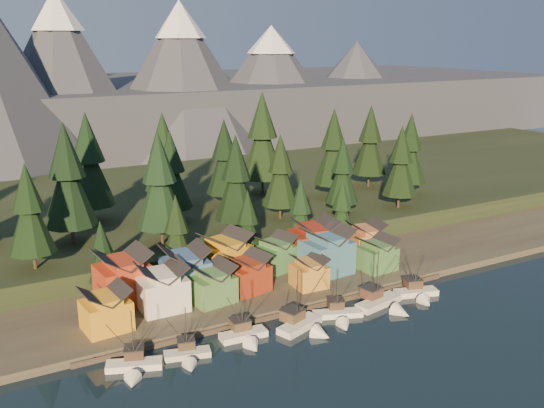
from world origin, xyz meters
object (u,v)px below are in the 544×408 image
boat_1 (188,349)px  boat_6 (418,287)px  boat_5 (384,296)px  boat_0 (133,360)px  house_back_0 (123,275)px  boat_3 (304,317)px  boat_2 (245,328)px  boat_4 (339,310)px  house_front_0 (106,308)px  house_back_1 (185,269)px  house_front_1 (162,286)px

boat_1 → boat_6: boat_6 is taller
boat_5 → boat_0: bearing=167.8°
boat_5 → house_back_0: bearing=140.0°
boat_3 → boat_2: bearing=150.8°
boat_3 → boat_6: bearing=-17.5°
boat_5 → boat_2: bearing=166.2°
boat_4 → house_front_0: 43.18m
boat_3 → house_front_0: 35.70m
boat_1 → house_back_1: 24.75m
boat_0 → house_back_0: 25.01m
boat_5 → house_front_1: 43.51m
boat_1 → boat_6: size_ratio=0.86×
boat_1 → boat_2: 11.46m
boat_3 → house_front_1: (-20.64, 18.25, 3.71)m
boat_3 → house_back_1: 27.52m
boat_5 → house_front_0: size_ratio=1.45×
boat_3 → boat_4: bearing=-14.5°
boat_4 → house_back_1: (-22.42, 22.48, 4.82)m
boat_3 → house_front_1: bearing=118.6°
boat_2 → boat_4: boat_2 is taller
boat_4 → house_front_1: house_front_1 is taller
boat_2 → boat_3: 11.31m
boat_3 → boat_4: 8.41m
boat_6 → boat_4: bearing=-161.8°
boat_5 → house_back_0: 51.61m
boat_1 → house_back_0: 25.38m
boat_1 → boat_3: 22.55m
boat_4 → boat_3: bearing=-154.0°
boat_4 → house_front_0: size_ratio=1.21×
house_front_0 → boat_4: bearing=-24.7°
boat_5 → boat_6: bearing=-8.6°
boat_6 → house_back_0: (-54.77, 23.86, 4.81)m
boat_5 → boat_6: (9.53, 0.52, -0.12)m
boat_1 → boat_5: (41.52, 0.20, 0.43)m
boat_1 → boat_5: 41.52m
boat_1 → boat_2: (11.38, 1.30, 0.34)m
boat_4 → house_back_0: size_ratio=0.98×
boat_1 → house_front_1: house_front_1 is taller
house_front_1 → boat_4: bearing=-30.0°
house_front_1 → boat_6: bearing=-18.0°
boat_2 → house_back_0: bearing=126.8°
boat_4 → house_back_0: (-34.61, 24.29, 5.20)m
boat_2 → house_back_1: 22.11m
house_front_1 → house_back_0: house_back_0 is taller
boat_3 → boat_4: (8.35, 0.80, -0.70)m
boat_4 → house_front_1: bearing=169.4°
boat_6 → house_front_0: bearing=-175.7°
boat_4 → house_front_0: (-40.64, 14.08, 3.80)m
house_back_0 → house_back_1: (12.19, -1.81, -0.37)m
boat_4 → house_front_1: 34.12m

